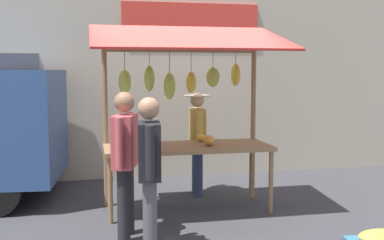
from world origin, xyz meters
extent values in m
plane|color=#38383D|center=(0.00, 0.00, 0.00)|extent=(40.00, 40.00, 0.00)
cube|color=#B2A893|center=(0.00, -2.20, 1.70)|extent=(9.00, 0.25, 3.40)
cube|color=red|center=(-0.49, -2.06, 2.75)|extent=(2.40, 0.06, 0.56)
cube|color=olive|center=(0.00, 0.00, 0.85)|extent=(2.20, 0.90, 0.05)
cylinder|color=olive|center=(1.04, 0.39, 0.41)|extent=(0.06, 0.06, 0.83)
cylinder|color=olive|center=(-1.04, 0.39, 0.41)|extent=(0.06, 0.06, 0.83)
cylinder|color=olive|center=(1.04, -0.39, 0.41)|extent=(0.06, 0.06, 0.83)
cylinder|color=olive|center=(-1.04, -0.39, 0.41)|extent=(0.06, 0.06, 0.83)
cylinder|color=olive|center=(1.06, -0.40, 1.18)|extent=(0.07, 0.07, 2.35)
cylinder|color=olive|center=(-1.06, -0.40, 1.18)|extent=(0.07, 0.07, 2.35)
cylinder|color=olive|center=(0.00, -0.40, 2.15)|extent=(2.12, 0.06, 0.06)
cube|color=#B72D28|center=(0.00, 0.15, 2.30)|extent=(2.50, 1.46, 0.39)
cylinder|color=brown|center=(-0.78, -0.38, 2.06)|extent=(0.01, 0.01, 0.18)
ellipsoid|color=yellow|center=(-0.78, -0.38, 1.81)|extent=(0.17, 0.19, 0.31)
cylinder|color=brown|center=(-0.45, -0.38, 2.03)|extent=(0.01, 0.01, 0.23)
ellipsoid|color=#B2CC4C|center=(-0.45, -0.38, 1.78)|extent=(0.24, 0.21, 0.28)
cylinder|color=brown|center=(-0.13, -0.38, 2.00)|extent=(0.01, 0.01, 0.30)
ellipsoid|color=yellow|center=(-0.13, -0.38, 1.71)|extent=(0.20, 0.19, 0.29)
cylinder|color=brown|center=(0.18, -0.34, 2.00)|extent=(0.01, 0.01, 0.31)
ellipsoid|color=#B2CC4C|center=(0.18, -0.34, 1.66)|extent=(0.24, 0.23, 0.37)
cylinder|color=brown|center=(0.46, -0.36, 2.04)|extent=(0.01, 0.01, 0.21)
ellipsoid|color=#B2CC4C|center=(0.46, -0.36, 1.76)|extent=(0.20, 0.19, 0.35)
cylinder|color=brown|center=(0.79, -0.35, 2.02)|extent=(0.01, 0.01, 0.27)
ellipsoid|color=#B2CC4C|center=(0.79, -0.35, 1.72)|extent=(0.20, 0.23, 0.32)
ellipsoid|color=orange|center=(-0.27, 0.10, 0.95)|extent=(0.16, 0.23, 0.14)
ellipsoid|color=gold|center=(-0.26, -0.30, 0.93)|extent=(0.22, 0.20, 0.10)
cylinder|color=navy|center=(-0.32, -0.88, 0.38)|extent=(0.14, 0.14, 0.76)
cylinder|color=navy|center=(-0.29, -0.62, 0.38)|extent=(0.14, 0.14, 0.76)
cube|color=gold|center=(-0.31, -0.75, 1.03)|extent=(0.28, 0.48, 0.54)
cylinder|color=gold|center=(-0.34, -1.04, 1.05)|extent=(0.09, 0.09, 0.50)
cylinder|color=gold|center=(-0.27, -0.46, 1.05)|extent=(0.09, 0.09, 0.50)
sphere|color=tan|center=(-0.31, -0.75, 1.43)|extent=(0.21, 0.21, 0.21)
cylinder|color=beige|center=(-0.31, -0.75, 1.50)|extent=(0.40, 0.40, 0.02)
cylinder|color=#232328|center=(0.93, 1.06, 0.41)|extent=(0.14, 0.14, 0.81)
cylinder|color=#232328|center=(0.86, 0.80, 0.41)|extent=(0.14, 0.14, 0.81)
cube|color=#BF4C51|center=(0.89, 0.93, 1.10)|extent=(0.34, 0.53, 0.58)
cylinder|color=#BF4C51|center=(0.97, 1.23, 1.13)|extent=(0.09, 0.09, 0.53)
cylinder|color=#BF4C51|center=(0.81, 0.63, 1.13)|extent=(0.09, 0.09, 0.53)
sphere|color=#8C664C|center=(0.89, 0.93, 1.53)|extent=(0.22, 0.22, 0.22)
cylinder|color=#4C4C51|center=(0.70, 1.59, 0.40)|extent=(0.14, 0.14, 0.80)
cylinder|color=#4C4C51|center=(0.68, 1.33, 0.40)|extent=(0.14, 0.14, 0.80)
cube|color=black|center=(0.69, 1.46, 1.08)|extent=(0.27, 0.50, 0.57)
cylinder|color=black|center=(0.72, 1.76, 1.10)|extent=(0.09, 0.09, 0.52)
cylinder|color=black|center=(0.66, 1.16, 1.10)|extent=(0.09, 0.09, 0.52)
sphere|color=#A87A5B|center=(0.69, 1.46, 1.50)|extent=(0.22, 0.22, 0.22)
cylinder|color=black|center=(2.34, -1.89, 0.33)|extent=(0.67, 0.23, 0.66)
ellipsoid|color=gold|center=(-1.43, 2.24, 0.30)|extent=(0.46, 0.27, 0.12)
camera|label=1|loc=(1.26, 6.19, 1.89)|focal=44.81mm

